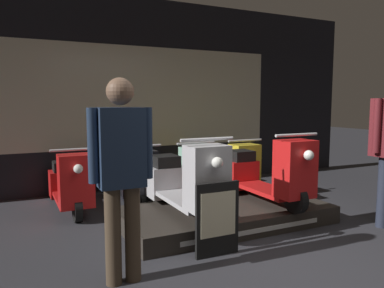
{
  "coord_description": "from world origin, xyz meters",
  "views": [
    {
      "loc": [
        -2.12,
        -2.49,
        1.47
      ],
      "look_at": [
        0.07,
        2.02,
        0.91
      ],
      "focal_mm": 35.0,
      "sensor_mm": 36.0,
      "label": 1
    }
  ],
  "objects": [
    {
      "name": "scooter_display_left",
      "position": [
        -0.38,
        1.28,
        0.57
      ],
      "size": [
        0.58,
        1.59,
        0.91
      ],
      "color": "black",
      "rests_on": "display_platform"
    },
    {
      "name": "scooter_backrow_1",
      "position": [
        -0.62,
        2.71,
        0.36
      ],
      "size": [
        0.58,
        1.59,
        0.91
      ],
      "color": "black",
      "rests_on": "ground_plane"
    },
    {
      "name": "scooter_display_right",
      "position": [
        0.75,
        1.28,
        0.57
      ],
      "size": [
        0.58,
        1.59,
        0.91
      ],
      "color": "black",
      "rests_on": "display_platform"
    },
    {
      "name": "price_sign_board",
      "position": [
        -0.39,
        0.52,
        0.36
      ],
      "size": [
        0.46,
        0.04,
        0.72
      ],
      "color": "black",
      "rests_on": "ground_plane"
    },
    {
      "name": "scooter_backrow_0",
      "position": [
        -1.43,
        2.71,
        0.36
      ],
      "size": [
        0.58,
        1.59,
        0.91
      ],
      "color": "black",
      "rests_on": "ground_plane"
    },
    {
      "name": "display_platform",
      "position": [
        0.18,
        1.31,
        0.1
      ],
      "size": [
        2.51,
        1.22,
        0.21
      ],
      "color": "#2D2823",
      "rests_on": "ground_plane"
    },
    {
      "name": "ground_plane",
      "position": [
        0.0,
        0.0,
        0.0
      ],
      "size": [
        30.0,
        30.0,
        0.0
      ],
      "primitive_type": "plane",
      "color": "#2D2D33"
    },
    {
      "name": "shop_wall_back",
      "position": [
        0.0,
        3.69,
        1.6
      ],
      "size": [
        8.6,
        0.09,
        3.2
      ],
      "color": "black",
      "rests_on": "ground_plane"
    },
    {
      "name": "scooter_backrow_3",
      "position": [
        1.02,
        2.71,
        0.36
      ],
      "size": [
        0.58,
        1.59,
        0.91
      ],
      "color": "black",
      "rests_on": "ground_plane"
    },
    {
      "name": "scooter_backrow_2",
      "position": [
        0.2,
        2.71,
        0.36
      ],
      "size": [
        0.58,
        1.59,
        0.91
      ],
      "color": "black",
      "rests_on": "ground_plane"
    },
    {
      "name": "person_left_browsing",
      "position": [
        -1.34,
        0.39,
        0.95
      ],
      "size": [
        0.52,
        0.22,
        1.66
      ],
      "color": "#473828",
      "rests_on": "ground_plane"
    }
  ]
}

